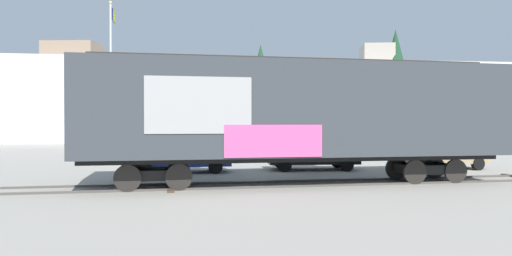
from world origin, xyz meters
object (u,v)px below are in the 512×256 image
(flagpole, at_px, (111,63))
(parked_car_tan, at_px, (438,152))
(parked_car_blue, at_px, (180,155))
(freight_car, at_px, (297,112))
(parked_car_black, at_px, (310,153))

(flagpole, height_order, parked_car_tan, flagpole)
(flagpole, xyz_separation_m, parked_car_blue, (4.12, -5.39, -4.93))
(freight_car, height_order, parked_car_blue, freight_car)
(freight_car, relative_size, parked_car_blue, 3.43)
(parked_car_blue, relative_size, parked_car_tan, 0.96)
(freight_car, distance_m, parked_car_black, 5.81)
(parked_car_black, xyz_separation_m, parked_car_tan, (6.33, -0.64, 0.05))
(parked_car_blue, height_order, parked_car_black, parked_car_black)
(flagpole, bearing_deg, parked_car_black, -25.44)
(parked_car_black, bearing_deg, freight_car, -108.83)
(freight_car, bearing_deg, flagpole, 130.53)
(flagpole, relative_size, parked_car_blue, 1.98)
(freight_car, bearing_deg, parked_car_tan, 29.36)
(freight_car, xyz_separation_m, flagpole, (-8.70, 10.18, 3.02))
(parked_car_blue, bearing_deg, parked_car_black, 3.72)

